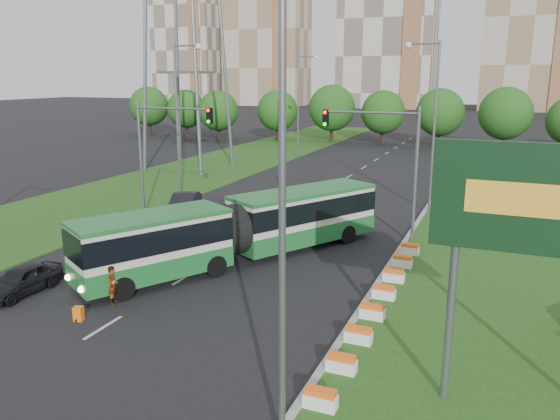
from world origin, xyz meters
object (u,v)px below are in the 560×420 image
at_px(billboard, 548,213).
at_px(shopping_trolley, 78,314).
at_px(traffic_mast_median, 389,152).
at_px(traffic_mast_left, 160,142).
at_px(car_left_near, 22,280).
at_px(pedestrian, 113,285).
at_px(articulated_bus, 236,227).
at_px(car_left_far, 184,204).

bearing_deg(billboard, shopping_trolley, 179.58).
relative_size(billboard, shopping_trolley, 13.19).
bearing_deg(traffic_mast_median, traffic_mast_left, -176.23).
distance_m(car_left_near, pedestrian, 4.66).
xyz_separation_m(billboard, traffic_mast_median, (-7.47, 16.00, -0.81)).
bearing_deg(shopping_trolley, traffic_mast_median, 45.29).
distance_m(billboard, pedestrian, 17.33).
relative_size(billboard, articulated_bus, 0.45).
relative_size(traffic_mast_median, articulated_bus, 0.45).
bearing_deg(traffic_mast_median, shopping_trolley, -119.80).
distance_m(traffic_mast_left, shopping_trolley, 16.84).
distance_m(billboard, traffic_mast_left, 27.16).
bearing_deg(traffic_mast_median, billboard, -64.97).
xyz_separation_m(billboard, pedestrian, (-16.37, 2.08, -5.30)).
xyz_separation_m(pedestrian, shopping_trolley, (-0.20, -1.96, -0.57)).
relative_size(traffic_mast_left, car_left_far, 1.70).
bearing_deg(car_left_near, pedestrian, 9.37).
xyz_separation_m(traffic_mast_median, pedestrian, (-8.90, -13.93, -4.48)).
bearing_deg(car_left_near, traffic_mast_median, 48.29).
bearing_deg(car_left_near, shopping_trolley, -15.15).
distance_m(billboard, shopping_trolley, 17.57).
height_order(traffic_mast_left, car_left_near, traffic_mast_left).
height_order(billboard, pedestrian, billboard).
bearing_deg(traffic_mast_median, pedestrian, -122.58).
height_order(billboard, car_left_near, billboard).
height_order(traffic_mast_left, pedestrian, traffic_mast_left).
height_order(car_left_far, shopping_trolley, car_left_far).
relative_size(car_left_far, pedestrian, 2.71).
bearing_deg(shopping_trolley, car_left_far, 93.21).
relative_size(articulated_bus, shopping_trolley, 29.02).
relative_size(articulated_bus, car_left_far, 3.73).
distance_m(billboard, car_left_near, 21.73).
bearing_deg(pedestrian, articulated_bus, -29.37).
bearing_deg(articulated_bus, car_left_far, 167.26).
bearing_deg(traffic_mast_left, car_left_near, -83.09).
distance_m(billboard, articulated_bus, 17.60).
height_order(billboard, traffic_mast_median, same).
bearing_deg(articulated_bus, shopping_trolley, -74.62).
xyz_separation_m(traffic_mast_left, pedestrian, (6.26, -12.93, -4.48)).
bearing_deg(billboard, car_left_near, 176.17).
relative_size(traffic_mast_left, car_left_near, 2.06).
xyz_separation_m(traffic_mast_median, articulated_bus, (-6.69, -6.52, -3.58)).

